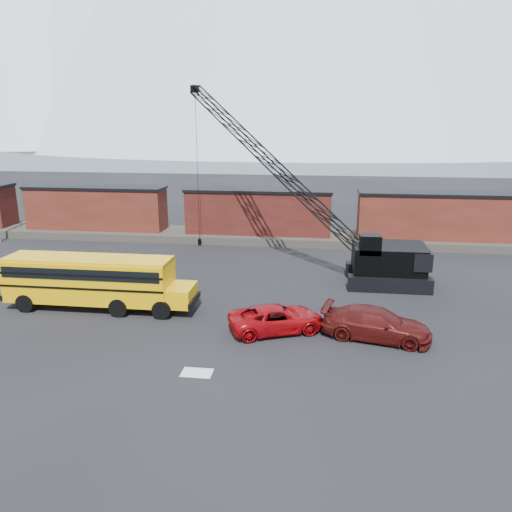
{
  "coord_description": "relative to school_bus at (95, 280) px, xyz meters",
  "views": [
    {
      "loc": [
        5.83,
        -23.9,
        11.12
      ],
      "look_at": [
        1.97,
        5.43,
        3.0
      ],
      "focal_mm": 35.0,
      "sensor_mm": 36.0,
      "label": 1
    }
  ],
  "objects": [
    {
      "name": "ground",
      "position": [
        7.51,
        -3.11,
        -1.79
      ],
      "size": [
        160.0,
        160.0,
        0.0
      ],
      "primitive_type": "plane",
      "color": "black",
      "rests_on": "ground"
    },
    {
      "name": "gravel_berm",
      "position": [
        7.51,
        18.89,
        -1.44
      ],
      "size": [
        120.0,
        5.0,
        0.7
      ],
      "primitive_type": "cube",
      "color": "#444038",
      "rests_on": "ground"
    },
    {
      "name": "boxcar_west_near",
      "position": [
        -8.49,
        18.89,
        0.97
      ],
      "size": [
        13.7,
        3.1,
        4.17
      ],
      "color": "#431B13",
      "rests_on": "gravel_berm"
    },
    {
      "name": "boxcar_mid",
      "position": [
        7.51,
        18.89,
        0.97
      ],
      "size": [
        13.7,
        3.1,
        4.17
      ],
      "color": "#501916",
      "rests_on": "gravel_berm"
    },
    {
      "name": "boxcar_east_near",
      "position": [
        23.51,
        18.89,
        0.97
      ],
      "size": [
        13.7,
        3.1,
        4.17
      ],
      "color": "#431B13",
      "rests_on": "gravel_berm"
    },
    {
      "name": "snow_patch",
      "position": [
        8.01,
        -7.11,
        -1.78
      ],
      "size": [
        1.4,
        0.9,
        0.02
      ],
      "primitive_type": "cube",
      "color": "silver",
      "rests_on": "ground"
    },
    {
      "name": "school_bus",
      "position": [
        0.0,
        0.0,
        0.0
      ],
      "size": [
        11.65,
        2.65,
        3.19
      ],
      "color": "#E1A404",
      "rests_on": "ground"
    },
    {
      "name": "red_pickup",
      "position": [
        11.18,
        -2.0,
        -1.07
      ],
      "size": [
        5.72,
        4.19,
        1.45
      ],
      "primitive_type": "imported",
      "rotation": [
        0.0,
        0.0,
        1.96
      ],
      "color": "#9B070C",
      "rests_on": "ground"
    },
    {
      "name": "maroon_suv",
      "position": [
        16.42,
        -2.25,
        -0.98
      ],
      "size": [
        5.98,
        3.43,
        1.63
      ],
      "primitive_type": "imported",
      "rotation": [
        0.0,
        0.0,
        1.36
      ],
      "color": "#450E0C",
      "rests_on": "ground"
    },
    {
      "name": "crawler_crane",
      "position": [
        9.43,
        11.59,
        6.12
      ],
      "size": [
        18.85,
        11.62,
        14.09
      ],
      "color": "black",
      "rests_on": "ground"
    }
  ]
}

